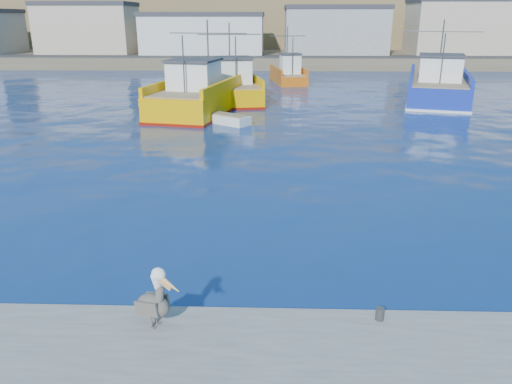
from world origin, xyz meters
TOP-DOWN VIEW (x-y plane):
  - ground at (0.00, 0.00)m, footprint 260.00×260.00m
  - dock_bollards at (0.60, -3.40)m, footprint 36.20×0.20m
  - far_shore at (0.00, 109.20)m, footprint 200.00×81.00m
  - trawler_yellow_a at (-4.96, 26.35)m, footprint 7.37×14.70m
  - trawler_yellow_b at (-3.08, 31.88)m, footprint 6.33×12.59m
  - trawler_blue at (15.20, 32.11)m, footprint 8.51×14.81m
  - boat_orange at (2.35, 43.83)m, footprint 4.22×8.16m
  - skiff_mid at (-2.71, 21.08)m, footprint 3.73×3.25m
  - pelican at (-2.01, -3.79)m, footprint 1.16×0.76m

SIDE VIEW (x-z plane):
  - ground at x=0.00m, z-range 0.00..0.00m
  - skiff_mid at x=-2.71m, z-range -0.14..0.66m
  - dock_bollards at x=0.60m, z-range 0.50..0.80m
  - boat_orange at x=2.35m, z-range -2.00..4.01m
  - trawler_yellow_b at x=-3.08m, z-range -2.22..4.38m
  - pelican at x=-2.01m, z-range 0.39..1.86m
  - trawler_blue at x=15.20m, z-range -2.24..4.62m
  - trawler_yellow_a at x=-4.96m, z-range -2.24..4.62m
  - far_shore at x=0.00m, z-range -3.02..20.98m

